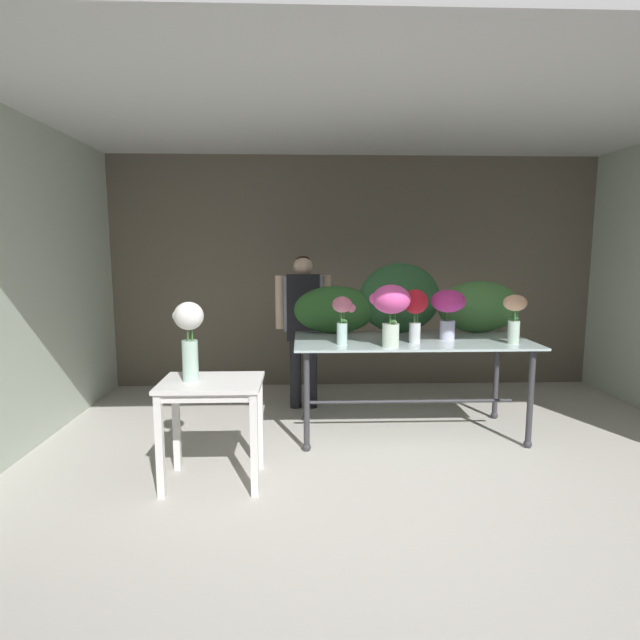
{
  "coord_description": "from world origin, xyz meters",
  "views": [
    {
      "loc": [
        -0.65,
        -2.51,
        1.67
      ],
      "look_at": [
        -0.5,
        1.44,
        1.11
      ],
      "focal_mm": 28.3,
      "sensor_mm": 36.0,
      "label": 1
    }
  ],
  "objects_px": {
    "vase_magenta_lilies": "(448,307)",
    "vase_rosy_freesia": "(343,315)",
    "florist": "(303,316)",
    "vase_crimson_tulips": "(415,308)",
    "vase_white_roses_tall": "(189,333)",
    "vase_peach_stock": "(514,313)",
    "display_table_glass": "(411,353)",
    "side_table_white": "(212,396)",
    "vase_fuchsia_dahlias": "(391,306)"
  },
  "relations": [
    {
      "from": "side_table_white",
      "to": "vase_magenta_lilies",
      "type": "relative_size",
      "value": 1.7
    },
    {
      "from": "vase_peach_stock",
      "to": "vase_crimson_tulips",
      "type": "bearing_deg",
      "value": 175.68
    },
    {
      "from": "vase_white_roses_tall",
      "to": "florist",
      "type": "bearing_deg",
      "value": 65.02
    },
    {
      "from": "display_table_glass",
      "to": "vase_magenta_lilies",
      "type": "xyz_separation_m",
      "value": [
        0.32,
        -0.02,
        0.42
      ]
    },
    {
      "from": "vase_fuchsia_dahlias",
      "to": "vase_magenta_lilies",
      "type": "relative_size",
      "value": 1.15
    },
    {
      "from": "florist",
      "to": "side_table_white",
      "type": "bearing_deg",
      "value": -110.98
    },
    {
      "from": "display_table_glass",
      "to": "vase_peach_stock",
      "type": "distance_m",
      "value": 0.94
    },
    {
      "from": "florist",
      "to": "display_table_glass",
      "type": "bearing_deg",
      "value": -39.48
    },
    {
      "from": "side_table_white",
      "to": "vase_crimson_tulips",
      "type": "xyz_separation_m",
      "value": [
        1.6,
        0.74,
        0.53
      ]
    },
    {
      "from": "vase_fuchsia_dahlias",
      "to": "vase_rosy_freesia",
      "type": "bearing_deg",
      "value": 161.83
    },
    {
      "from": "florist",
      "to": "vase_rosy_freesia",
      "type": "bearing_deg",
      "value": -71.92
    },
    {
      "from": "vase_magenta_lilies",
      "to": "display_table_glass",
      "type": "bearing_deg",
      "value": 175.63
    },
    {
      "from": "vase_peach_stock",
      "to": "vase_magenta_lilies",
      "type": "height_order",
      "value": "vase_magenta_lilies"
    },
    {
      "from": "vase_peach_stock",
      "to": "display_table_glass",
      "type": "bearing_deg",
      "value": 163.68
    },
    {
      "from": "vase_rosy_freesia",
      "to": "display_table_glass",
      "type": "bearing_deg",
      "value": 18.74
    },
    {
      "from": "display_table_glass",
      "to": "side_table_white",
      "type": "relative_size",
      "value": 2.76
    },
    {
      "from": "side_table_white",
      "to": "vase_crimson_tulips",
      "type": "distance_m",
      "value": 1.84
    },
    {
      "from": "florist",
      "to": "vase_magenta_lilies",
      "type": "height_order",
      "value": "florist"
    },
    {
      "from": "florist",
      "to": "vase_fuchsia_dahlias",
      "type": "xyz_separation_m",
      "value": [
        0.71,
        -1.13,
        0.23
      ]
    },
    {
      "from": "vase_magenta_lilies",
      "to": "vase_fuchsia_dahlias",
      "type": "bearing_deg",
      "value": -150.89
    },
    {
      "from": "display_table_glass",
      "to": "vase_rosy_freesia",
      "type": "distance_m",
      "value": 0.76
    },
    {
      "from": "florist",
      "to": "vase_peach_stock",
      "type": "height_order",
      "value": "florist"
    },
    {
      "from": "vase_magenta_lilies",
      "to": "vase_white_roses_tall",
      "type": "relative_size",
      "value": 0.8
    },
    {
      "from": "vase_rosy_freesia",
      "to": "vase_white_roses_tall",
      "type": "xyz_separation_m",
      "value": [
        -1.12,
        -0.7,
        -0.03
      ]
    },
    {
      "from": "vase_fuchsia_dahlias",
      "to": "vase_white_roses_tall",
      "type": "xyz_separation_m",
      "value": [
        -1.51,
        -0.58,
        -0.12
      ]
    },
    {
      "from": "side_table_white",
      "to": "vase_magenta_lilies",
      "type": "xyz_separation_m",
      "value": [
        1.93,
        0.89,
        0.53
      ]
    },
    {
      "from": "vase_magenta_lilies",
      "to": "vase_white_roses_tall",
      "type": "height_order",
      "value": "vase_magenta_lilies"
    },
    {
      "from": "florist",
      "to": "vase_fuchsia_dahlias",
      "type": "height_order",
      "value": "florist"
    },
    {
      "from": "vase_fuchsia_dahlias",
      "to": "vase_white_roses_tall",
      "type": "distance_m",
      "value": 1.62
    },
    {
      "from": "vase_peach_stock",
      "to": "vase_crimson_tulips",
      "type": "xyz_separation_m",
      "value": [
        -0.83,
        0.06,
        0.04
      ]
    },
    {
      "from": "side_table_white",
      "to": "florist",
      "type": "distance_m",
      "value": 1.86
    },
    {
      "from": "vase_peach_stock",
      "to": "vase_white_roses_tall",
      "type": "relative_size",
      "value": 0.75
    },
    {
      "from": "vase_magenta_lilies",
      "to": "vase_rosy_freesia",
      "type": "height_order",
      "value": "vase_magenta_lilies"
    },
    {
      "from": "vase_peach_stock",
      "to": "vase_white_roses_tall",
      "type": "height_order",
      "value": "vase_white_roses_tall"
    },
    {
      "from": "florist",
      "to": "vase_crimson_tulips",
      "type": "xyz_separation_m",
      "value": [
        0.95,
        -0.97,
        0.19
      ]
    },
    {
      "from": "vase_crimson_tulips",
      "to": "vase_white_roses_tall",
      "type": "bearing_deg",
      "value": -156.99
    },
    {
      "from": "vase_peach_stock",
      "to": "vase_crimson_tulips",
      "type": "relative_size",
      "value": 0.91
    },
    {
      "from": "side_table_white",
      "to": "vase_rosy_freesia",
      "type": "xyz_separation_m",
      "value": [
        0.98,
        0.7,
        0.48
      ]
    },
    {
      "from": "vase_rosy_freesia",
      "to": "florist",
      "type": "bearing_deg",
      "value": 108.08
    },
    {
      "from": "display_table_glass",
      "to": "vase_rosy_freesia",
      "type": "xyz_separation_m",
      "value": [
        -0.63,
        -0.21,
        0.37
      ]
    },
    {
      "from": "vase_crimson_tulips",
      "to": "vase_white_roses_tall",
      "type": "distance_m",
      "value": 1.9
    },
    {
      "from": "florist",
      "to": "vase_peach_stock",
      "type": "xyz_separation_m",
      "value": [
        1.78,
        -1.03,
        0.15
      ]
    },
    {
      "from": "vase_magenta_lilies",
      "to": "vase_rosy_freesia",
      "type": "xyz_separation_m",
      "value": [
        -0.95,
        -0.19,
        -0.05
      ]
    },
    {
      "from": "display_table_glass",
      "to": "vase_crimson_tulips",
      "type": "relative_size",
      "value": 4.52
    },
    {
      "from": "vase_fuchsia_dahlias",
      "to": "vase_peach_stock",
      "type": "bearing_deg",
      "value": 5.33
    },
    {
      "from": "vase_fuchsia_dahlias",
      "to": "vase_crimson_tulips",
      "type": "bearing_deg",
      "value": 34.42
    },
    {
      "from": "side_table_white",
      "to": "vase_peach_stock",
      "type": "bearing_deg",
      "value": 15.54
    },
    {
      "from": "side_table_white",
      "to": "vase_white_roses_tall",
      "type": "xyz_separation_m",
      "value": [
        -0.14,
        -0.0,
        0.45
      ]
    },
    {
      "from": "vase_rosy_freesia",
      "to": "vase_peach_stock",
      "type": "bearing_deg",
      "value": -1.02
    },
    {
      "from": "vase_white_roses_tall",
      "to": "display_table_glass",
      "type": "bearing_deg",
      "value": 27.62
    }
  ]
}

